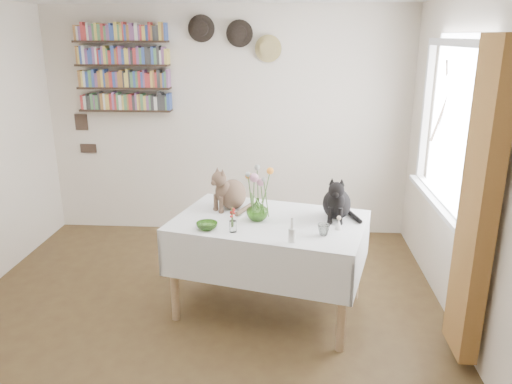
# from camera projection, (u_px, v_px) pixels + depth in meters

# --- Properties ---
(room) EXTENTS (4.08, 4.58, 2.58)m
(room) POSITION_uv_depth(u_px,v_px,m) (186.00, 180.00, 3.37)
(room) COLOR brown
(room) RESTS_ON ground
(window) EXTENTS (0.12, 1.52, 1.32)m
(window) POSITION_uv_depth(u_px,v_px,m) (450.00, 139.00, 3.96)
(window) COLOR white
(window) RESTS_ON room
(curtain) EXTENTS (0.12, 0.38, 2.10)m
(curtain) POSITION_uv_depth(u_px,v_px,m) (479.00, 206.00, 3.16)
(curtain) COLOR brown
(curtain) RESTS_ON room
(dining_table) EXTENTS (1.67, 1.29, 0.79)m
(dining_table) POSITION_uv_depth(u_px,v_px,m) (269.00, 242.00, 4.00)
(dining_table) COLOR white
(dining_table) RESTS_ON room
(tabby_cat) EXTENTS (0.40, 0.40, 0.37)m
(tabby_cat) POSITION_uv_depth(u_px,v_px,m) (233.00, 187.00, 4.16)
(tabby_cat) COLOR brown
(tabby_cat) RESTS_ON dining_table
(black_cat) EXTENTS (0.29, 0.34, 0.37)m
(black_cat) POSITION_uv_depth(u_px,v_px,m) (337.00, 196.00, 3.93)
(black_cat) COLOR black
(black_cat) RESTS_ON dining_table
(flower_vase) EXTENTS (0.19, 0.19, 0.18)m
(flower_vase) POSITION_uv_depth(u_px,v_px,m) (257.00, 209.00, 3.90)
(flower_vase) COLOR #69AA41
(flower_vase) RESTS_ON dining_table
(green_bowl) EXTENTS (0.22, 0.22, 0.05)m
(green_bowl) POSITION_uv_depth(u_px,v_px,m) (207.00, 226.00, 3.74)
(green_bowl) COLOR #69AA41
(green_bowl) RESTS_ON dining_table
(drinking_glass) EXTENTS (0.09, 0.09, 0.09)m
(drinking_glass) POSITION_uv_depth(u_px,v_px,m) (324.00, 230.00, 3.62)
(drinking_glass) COLOR white
(drinking_glass) RESTS_ON dining_table
(candlestick) EXTENTS (0.05, 0.05, 0.19)m
(candlestick) POSITION_uv_depth(u_px,v_px,m) (292.00, 234.00, 3.50)
(candlestick) COLOR white
(candlestick) RESTS_ON dining_table
(berry_jar) EXTENTS (0.05, 0.05, 0.22)m
(berry_jar) POSITION_uv_depth(u_px,v_px,m) (233.00, 220.00, 3.66)
(berry_jar) COLOR white
(berry_jar) RESTS_ON dining_table
(porcelain_figurine) EXTENTS (0.06, 0.06, 0.11)m
(porcelain_figurine) POSITION_uv_depth(u_px,v_px,m) (339.00, 223.00, 3.73)
(porcelain_figurine) COLOR white
(porcelain_figurine) RESTS_ON dining_table
(flower_bouquet) EXTENTS (0.17, 0.13, 0.39)m
(flower_bouquet) POSITION_uv_depth(u_px,v_px,m) (258.00, 178.00, 3.84)
(flower_bouquet) COLOR #4C7233
(flower_bouquet) RESTS_ON flower_vase
(bookshelf_unit) EXTENTS (1.00, 0.16, 0.91)m
(bookshelf_unit) POSITION_uv_depth(u_px,v_px,m) (123.00, 69.00, 5.32)
(bookshelf_unit) COLOR black
(bookshelf_unit) RESTS_ON room
(wall_hats) EXTENTS (0.98, 0.09, 0.48)m
(wall_hats) POSITION_uv_depth(u_px,v_px,m) (236.00, 37.00, 5.17)
(wall_hats) COLOR black
(wall_hats) RESTS_ON room
(wall_art_plaques) EXTENTS (0.21, 0.02, 0.44)m
(wall_art_plaques) POSITION_uv_depth(u_px,v_px,m) (84.00, 133.00, 5.64)
(wall_art_plaques) COLOR #38281E
(wall_art_plaques) RESTS_ON room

